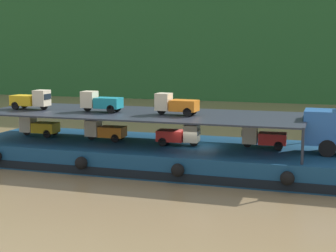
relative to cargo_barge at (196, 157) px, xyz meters
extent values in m
plane|color=olive|center=(0.00, 0.04, -0.75)|extent=(400.00, 400.00, 0.00)
cube|color=#235628|center=(0.00, 59.30, 14.14)|extent=(134.34, 32.45, 29.78)
cube|color=navy|center=(0.00, 0.04, 0.00)|extent=(30.58, 8.04, 1.50)
cube|color=black|center=(0.00, -4.00, -0.40)|extent=(29.97, 0.06, 0.50)
sphere|color=black|center=(-6.12, -4.21, 0.10)|extent=(0.77, 0.77, 0.77)
sphere|color=black|center=(0.00, -4.21, 0.10)|extent=(0.77, 0.77, 0.77)
sphere|color=black|center=(6.12, -4.21, 0.10)|extent=(0.77, 0.77, 0.77)
cube|color=#285BA3|center=(7.69, 0.04, 2.35)|extent=(2.01, 2.19, 2.00)
cube|color=#192833|center=(6.66, 0.05, 2.70)|extent=(0.07, 1.84, 0.60)
cylinder|color=black|center=(8.09, 1.05, 1.25)|extent=(1.00, 0.28, 1.00)
cylinder|color=black|center=(8.08, -0.97, 1.25)|extent=(1.00, 0.28, 1.00)
cylinder|color=#232833|center=(6.81, 3.58, 1.75)|extent=(0.16, 0.16, 2.00)
cylinder|color=#232833|center=(6.81, -3.50, 1.75)|extent=(0.16, 0.16, 2.00)
cylinder|color=#232833|center=(-14.41, 3.58, 1.75)|extent=(0.16, 0.16, 2.00)
cube|color=#232833|center=(-3.80, 0.04, 2.70)|extent=(21.38, 7.24, 0.10)
cube|color=gold|center=(-11.22, 0.26, 1.38)|extent=(1.73, 1.25, 0.70)
cube|color=beige|center=(-12.62, 0.22, 1.58)|extent=(0.93, 1.03, 1.10)
cube|color=#19232D|center=(-13.09, 0.20, 1.69)|extent=(0.06, 0.85, 0.38)
cylinder|color=black|center=(-12.77, 0.21, 1.03)|extent=(0.56, 0.16, 0.56)
cylinder|color=black|center=(-10.84, 0.80, 1.03)|extent=(0.56, 0.16, 0.56)
cylinder|color=black|center=(-10.81, -0.26, 1.03)|extent=(0.56, 0.16, 0.56)
cube|color=orange|center=(-5.91, 0.02, 1.38)|extent=(1.75, 1.27, 0.70)
cube|color=beige|center=(-7.31, -0.03, 1.58)|extent=(0.94, 1.04, 1.10)
cube|color=#19232D|center=(-7.78, -0.05, 1.69)|extent=(0.08, 0.85, 0.38)
cylinder|color=black|center=(-7.46, -0.04, 1.03)|extent=(0.57, 0.16, 0.56)
cylinder|color=black|center=(-5.53, 0.57, 1.03)|extent=(0.57, 0.16, 0.56)
cylinder|color=black|center=(-5.49, -0.49, 1.03)|extent=(0.57, 0.16, 0.56)
cube|color=red|center=(-1.66, -0.25, 1.38)|extent=(1.75, 1.27, 0.70)
cube|color=beige|center=(-0.26, -0.19, 1.58)|extent=(0.94, 1.04, 1.10)
cube|color=#19232D|center=(0.21, -0.17, 1.69)|extent=(0.08, 0.85, 0.38)
cylinder|color=black|center=(-0.11, -0.18, 1.03)|extent=(0.57, 0.16, 0.56)
cylinder|color=black|center=(-2.04, -0.80, 1.03)|extent=(0.57, 0.16, 0.56)
cylinder|color=black|center=(-2.08, 0.26, 1.03)|extent=(0.57, 0.16, 0.56)
cube|color=red|center=(4.77, 0.60, 1.38)|extent=(1.76, 1.28, 0.70)
cube|color=#C6B793|center=(3.37, 0.53, 1.58)|extent=(0.95, 1.04, 1.10)
cube|color=#19232D|center=(2.91, 0.50, 1.69)|extent=(0.08, 0.85, 0.38)
cylinder|color=black|center=(3.23, 0.52, 1.03)|extent=(0.57, 0.17, 0.56)
cylinder|color=black|center=(5.15, 1.14, 1.03)|extent=(0.57, 0.17, 0.56)
cylinder|color=black|center=(5.20, 0.09, 1.03)|extent=(0.57, 0.17, 0.56)
cube|color=gold|center=(-12.40, -0.46, 3.38)|extent=(1.71, 1.22, 0.70)
cube|color=beige|center=(-11.00, -0.48, 3.58)|extent=(0.91, 1.01, 1.10)
cube|color=#19232D|center=(-10.53, -0.48, 3.69)|extent=(0.05, 0.85, 0.38)
cylinder|color=black|center=(-10.85, -0.48, 3.03)|extent=(0.56, 0.15, 0.56)
cylinder|color=black|center=(-12.80, -0.99, 3.03)|extent=(0.56, 0.15, 0.56)
cylinder|color=black|center=(-12.79, 0.07, 3.03)|extent=(0.56, 0.15, 0.56)
cube|color=teal|center=(-6.01, -0.33, 3.38)|extent=(1.70, 1.20, 0.70)
cube|color=beige|center=(-7.41, -0.33, 3.58)|extent=(0.90, 1.00, 1.10)
cube|color=#19232D|center=(-7.88, -0.33, 3.69)|extent=(0.04, 0.85, 0.38)
cylinder|color=black|center=(-7.56, -0.33, 3.03)|extent=(0.56, 0.14, 0.56)
cylinder|color=black|center=(-5.61, 0.20, 3.03)|extent=(0.56, 0.14, 0.56)
cylinder|color=black|center=(-5.61, -0.86, 3.03)|extent=(0.56, 0.14, 0.56)
cube|color=orange|center=(-0.72, -0.38, 3.38)|extent=(1.76, 1.29, 0.70)
cube|color=beige|center=(-2.12, -0.30, 3.58)|extent=(0.95, 1.05, 1.10)
cube|color=#19232D|center=(-2.59, -0.27, 3.69)|extent=(0.09, 0.85, 0.38)
cylinder|color=black|center=(-2.27, -0.29, 3.03)|extent=(0.57, 0.17, 0.56)
cylinder|color=black|center=(-0.29, 0.13, 3.03)|extent=(0.57, 0.17, 0.56)
cylinder|color=black|center=(-0.35, -0.93, 3.03)|extent=(0.57, 0.17, 0.56)
camera|label=1|loc=(8.06, -31.23, 6.90)|focal=54.21mm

